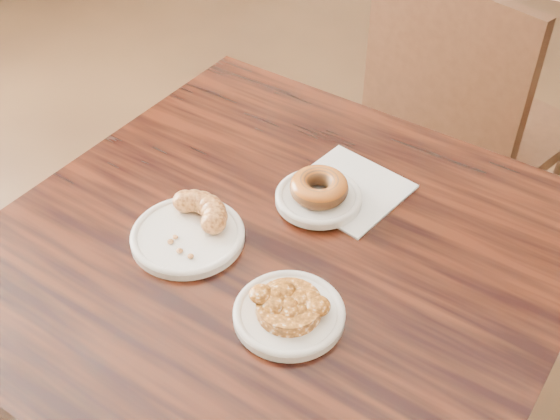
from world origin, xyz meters
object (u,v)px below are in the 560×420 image
at_px(cafe_table, 277,389).
at_px(cruller_fragment, 186,225).
at_px(chair_far, 474,128).
at_px(glazed_donut, 319,187).
at_px(apple_fritter, 289,304).

bearing_deg(cafe_table, cruller_fragment, -153.97).
relative_size(cafe_table, chair_far, 0.93).
relative_size(cafe_table, glazed_donut, 8.80).
distance_m(chair_far, cruller_fragment, 1.02).
bearing_deg(chair_far, cruller_fragment, 95.23).
bearing_deg(cruller_fragment, glazed_donut, 48.23).
bearing_deg(glazed_donut, cafe_table, -97.39).
distance_m(cafe_table, cruller_fragment, 0.43).
xyz_separation_m(cafe_table, apple_fritter, (0.07, -0.11, 0.40)).
bearing_deg(glazed_donut, apple_fritter, -76.23).
xyz_separation_m(cafe_table, cruller_fragment, (-0.13, -0.04, 0.40)).
relative_size(chair_far, apple_fritter, 7.13).
bearing_deg(cruller_fragment, apple_fritter, -19.23).
bearing_deg(apple_fritter, glazed_donut, 103.77).
bearing_deg(chair_far, cafe_table, 102.59).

